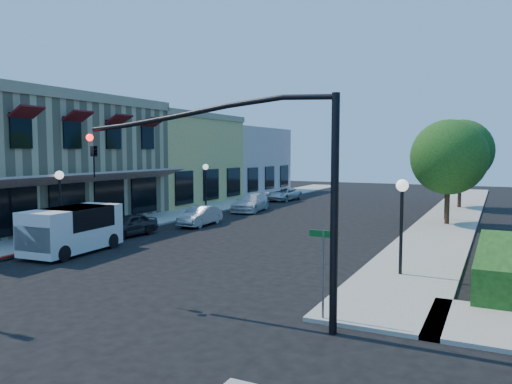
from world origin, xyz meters
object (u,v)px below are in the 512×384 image
at_px(lamppost_left_far, 206,175).
at_px(parked_car_a, 128,225).
at_px(street_tree_b, 461,151).
at_px(white_van, 72,227).
at_px(signal_mast_arm, 256,170).
at_px(parked_car_d, 284,194).
at_px(lamppost_right_near, 402,202).
at_px(lamppost_left_near, 60,187).
at_px(lamppost_right_far, 446,179).
at_px(street_tree_a, 449,157).
at_px(parked_car_c, 251,203).
at_px(parked_car_b, 200,216).
at_px(street_name_sign, 323,260).

xyz_separation_m(lamppost_left_far, parked_car_a, (2.30, -11.54, -2.14)).
relative_size(street_tree_b, white_van, 1.48).
distance_m(signal_mast_arm, parked_car_d, 32.80).
relative_size(street_tree_b, lamppost_right_near, 1.97).
height_order(lamppost_left_near, parked_car_d, lamppost_left_near).
bearing_deg(lamppost_right_near, parked_car_d, 121.71).
bearing_deg(parked_car_a, lamppost_left_far, 106.04).
distance_m(lamppost_left_near, lamppost_right_far, 23.35).
relative_size(street_tree_a, parked_car_c, 1.41).
distance_m(street_tree_a, parked_car_b, 15.55).
height_order(lamppost_right_near, parked_car_d, lamppost_right_near).
xyz_separation_m(parked_car_a, parked_car_d, (0.00, 21.34, -0.01)).
xyz_separation_m(lamppost_left_near, parked_car_d, (2.30, 23.80, -2.15)).
distance_m(street_tree_a, white_van, 21.77).
distance_m(street_tree_a, signal_mast_arm, 20.71).
height_order(street_tree_a, lamppost_right_far, street_tree_a).
height_order(street_tree_b, lamppost_right_far, street_tree_b).
relative_size(street_name_sign, lamppost_left_far, 0.70).
bearing_deg(parked_car_b, parked_car_c, 90.76).
distance_m(signal_mast_arm, lamppost_left_far, 25.07).
height_order(lamppost_left_far, parked_car_d, lamppost_left_far).
xyz_separation_m(street_tree_a, parked_car_a, (-15.00, -11.54, -3.60)).
relative_size(street_tree_b, parked_car_d, 1.66).
relative_size(lamppost_left_far, parked_car_a, 1.02).
bearing_deg(street_name_sign, street_tree_a, 86.24).
bearing_deg(parked_car_d, street_tree_b, 6.10).
distance_m(signal_mast_arm, lamppost_right_far, 22.70).
distance_m(lamppost_left_near, white_van, 4.00).
bearing_deg(lamppost_left_far, lamppost_right_near, -39.47).
relative_size(street_name_sign, parked_car_d, 0.59).
bearing_deg(signal_mast_arm, street_tree_a, 81.83).
bearing_deg(lamppost_left_far, street_name_sign, -51.06).
relative_size(lamppost_left_far, parked_car_d, 0.84).
bearing_deg(lamppost_left_far, street_tree_b, 30.03).
bearing_deg(white_van, street_name_sign, -15.75).
height_order(lamppost_left_near, parked_car_c, lamppost_left_near).
distance_m(signal_mast_arm, lamppost_left_near, 15.82).
bearing_deg(street_name_sign, street_tree_b, 87.50).
bearing_deg(lamppost_left_near, parked_car_d, 84.48).
xyz_separation_m(lamppost_left_far, lamppost_right_far, (17.00, 2.00, 0.00)).
xyz_separation_m(parked_car_b, parked_car_c, (-0.46, 7.78, 0.07)).
relative_size(street_tree_b, lamppost_right_far, 1.97).
xyz_separation_m(street_tree_b, parked_car_b, (-13.60, -16.62, -3.95)).
bearing_deg(parked_car_b, lamppost_right_far, 30.35).
bearing_deg(parked_car_a, street_tree_b, 59.92).
bearing_deg(parked_car_b, street_tree_a, 23.36).
relative_size(street_tree_a, lamppost_right_far, 1.82).
bearing_deg(street_name_sign, parked_car_b, 133.02).
bearing_deg(signal_mast_arm, lamppost_left_near, 155.63).
relative_size(street_tree_a, parked_car_a, 1.84).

